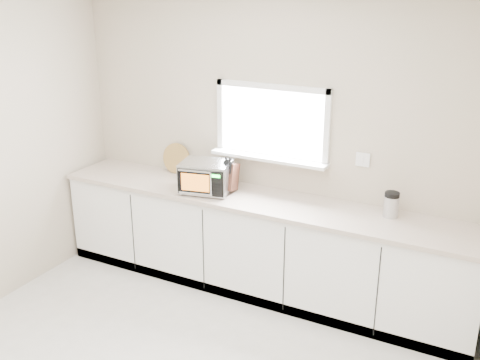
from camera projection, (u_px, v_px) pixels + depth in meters
The scene contains 7 objects.
back_wall at pixel (272, 142), 5.13m from camera, with size 4.00×0.17×2.70m.
cabinets at pixel (257, 246), 5.19m from camera, with size 3.92×0.60×0.88m, color white.
countertop at pixel (257, 200), 5.03m from camera, with size 3.92×0.64×0.04m, color beige.
microwave at pixel (206, 176), 5.12m from camera, with size 0.50×0.43×0.29m.
knife_block at pixel (230, 176), 5.13m from camera, with size 0.14×0.25×0.34m.
cutting_board at pixel (176, 158), 5.63m from camera, with size 0.31×0.31×0.02m, color #AF8743.
coffee_grinder at pixel (391, 204), 4.59m from camera, with size 0.12×0.12×0.22m.
Camera 1 is at (2.02, -2.53, 2.77)m, focal length 42.00 mm.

